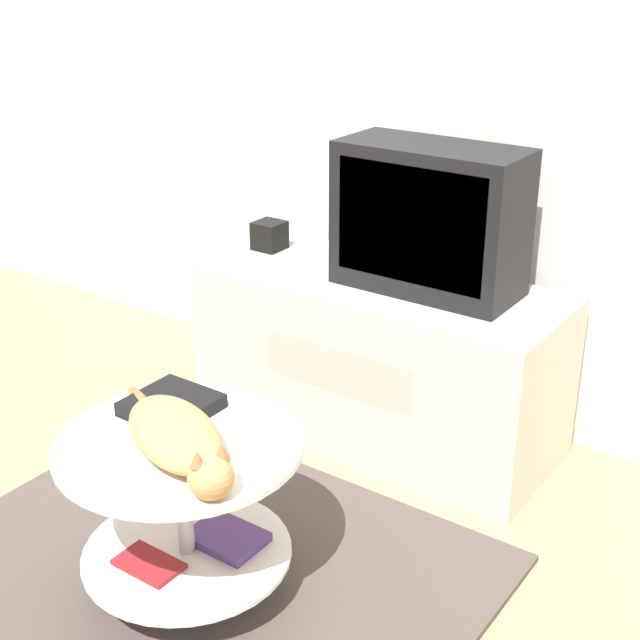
% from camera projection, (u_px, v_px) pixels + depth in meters
% --- Properties ---
extents(ground_plane, '(12.00, 12.00, 0.00)m').
position_uv_depth(ground_plane, '(161.00, 606.00, 2.44)').
color(ground_plane, tan).
extents(wall_back, '(8.00, 0.05, 2.60)m').
position_uv_depth(wall_back, '(445.00, 59.00, 3.05)').
color(wall_back, silver).
rests_on(wall_back, ground_plane).
extents(rug, '(1.54, 1.56, 0.02)m').
position_uv_depth(rug, '(161.00, 603.00, 2.44)').
color(rug, '#4C423D').
rests_on(rug, ground_plane).
extents(tv_stand, '(1.29, 0.54, 0.59)m').
position_uv_depth(tv_stand, '(379.00, 358.00, 3.20)').
color(tv_stand, beige).
rests_on(tv_stand, ground_plane).
extents(tv, '(0.61, 0.28, 0.49)m').
position_uv_depth(tv, '(430.00, 219.00, 2.92)').
color(tv, black).
rests_on(tv, tv_stand).
extents(speaker, '(0.11, 0.11, 0.11)m').
position_uv_depth(speaker, '(269.00, 235.00, 3.37)').
color(speaker, black).
rests_on(speaker, tv_stand).
extents(coffee_table, '(0.65, 0.65, 0.48)m').
position_uv_depth(coffee_table, '(185.00, 499.00, 2.36)').
color(coffee_table, '#B2B2B7').
rests_on(coffee_table, rug).
extents(dvd_box, '(0.22, 0.22, 0.04)m').
position_uv_depth(dvd_box, '(172.00, 405.00, 2.42)').
color(dvd_box, black).
rests_on(dvd_box, coffee_table).
extents(cat, '(0.58, 0.34, 0.13)m').
position_uv_depth(cat, '(178.00, 438.00, 2.19)').
color(cat, tan).
rests_on(cat, coffee_table).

